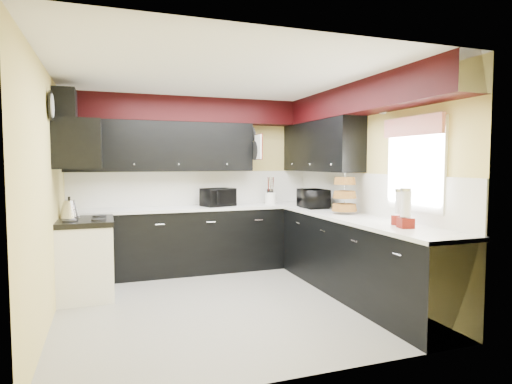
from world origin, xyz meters
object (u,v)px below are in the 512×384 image
Objects in this scene: toaster_oven at (218,197)px; utensil_crock at (271,198)px; microwave at (314,199)px; kettle at (70,209)px; knife_block at (270,197)px.

toaster_oven reaches higher than utensil_crock.
microwave reaches higher than kettle.
toaster_oven is at bearing 62.26° from microwave.
toaster_oven reaches higher than kettle.
knife_block is at bearing 90.00° from utensil_crock.
kettle is (-2.78, -0.54, -0.01)m from utensil_crock.
knife_block is (-0.38, 0.71, -0.02)m from microwave.
microwave is (1.20, -0.67, 0.00)m from toaster_oven.
toaster_oven is at bearing -179.08° from utensil_crock.
microwave reaches higher than toaster_oven.
toaster_oven is 0.95× the size of microwave.
toaster_oven is 2.03m from kettle.
microwave is 2.06× the size of kettle.
utensil_crock is at bearing 10.92° from kettle.
microwave is 2.21× the size of knife_block.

